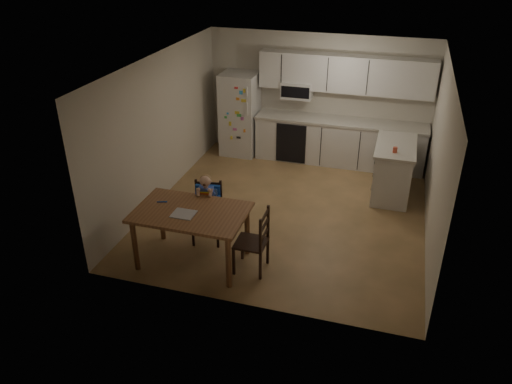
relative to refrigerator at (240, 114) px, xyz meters
The scene contains 10 objects.
room 2.31m from the refrigerator, 47.16° to the right, with size 4.52×5.01×2.51m.
refrigerator is the anchor object (origin of this frame).
kitchen_run 2.05m from the refrigerator, ahead, with size 3.37×0.62×2.15m.
kitchen_island 3.37m from the refrigerator, 18.02° to the right, with size 0.68×1.29×0.96m.
red_cup 3.47m from the refrigerator, 23.60° to the right, with size 0.07×0.07×0.09m, color #CB482F.
dining_table 4.00m from the refrigerator, 81.50° to the right, with size 1.54×0.99×0.83m.
napkin 4.10m from the refrigerator, 82.49° to the right, with size 0.31×0.27×0.01m, color #AFAEB3.
toddler_spoon 3.84m from the refrigerator, 88.58° to the right, with size 0.02×0.02×0.12m, color blue.
chair_booster 3.39m from the refrigerator, 80.10° to the right, with size 0.48×0.48×1.10m.
chair_side 4.20m from the refrigerator, 68.52° to the right, with size 0.42×0.42×0.95m.
Camera 1 is at (1.59, -7.21, 4.26)m, focal length 35.00 mm.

